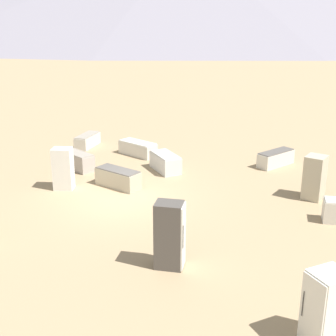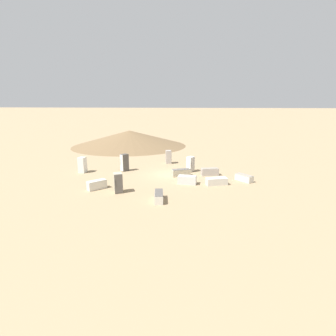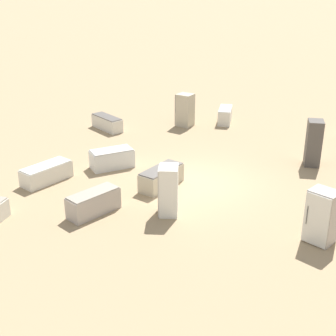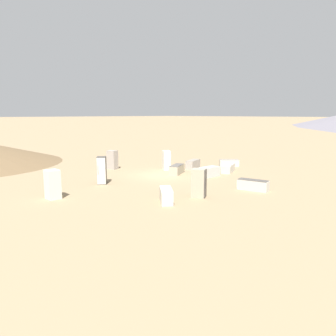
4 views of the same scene
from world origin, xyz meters
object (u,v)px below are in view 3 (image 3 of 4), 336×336
discarded_fridge_8 (321,217)px  discarded_fridge_10 (47,173)px  discarded_fridge_5 (112,159)px  discarded_fridge_7 (168,191)px  discarded_fridge_11 (225,115)px  discarded_fridge_6 (94,203)px  discarded_fridge_1 (107,123)px  discarded_fridge_3 (185,110)px  discarded_fridge_0 (161,177)px  discarded_fridge_4 (314,143)px

discarded_fridge_8 → discarded_fridge_10: (5.74, -7.85, -0.47)m
discarded_fridge_5 → discarded_fridge_7: 4.47m
discarded_fridge_7 → discarded_fridge_11: discarded_fridge_7 is taller
discarded_fridge_5 → discarded_fridge_6: size_ratio=0.91×
discarded_fridge_1 → discarded_fridge_3: discarded_fridge_3 is taller
discarded_fridge_5 → discarded_fridge_10: bearing=-85.0°
discarded_fridge_0 → discarded_fridge_4: (-6.27, 1.01, 0.57)m
discarded_fridge_6 → discarded_fridge_8: bearing=-150.1°
discarded_fridge_0 → discarded_fridge_4: 6.38m
discarded_fridge_5 → discarded_fridge_11: discarded_fridge_11 is taller
discarded_fridge_3 → discarded_fridge_8: (2.19, 11.34, -0.01)m
discarded_fridge_10 → discarded_fridge_6: bearing=169.9°
discarded_fridge_4 → discarded_fridge_7: size_ratio=1.14×
discarded_fridge_0 → discarded_fridge_8: (-2.23, 5.45, 0.44)m
discarded_fridge_5 → discarded_fridge_3: bearing=124.8°
discarded_fridge_0 → discarded_fridge_10: size_ratio=0.97×
discarded_fridge_0 → discarded_fridge_7: discarded_fridge_7 is taller
discarded_fridge_6 → discarded_fridge_7: 2.42m
discarded_fridge_4 → discarded_fridge_5: bearing=-167.1°
discarded_fridge_1 → discarded_fridge_10: size_ratio=0.96×
discarded_fridge_7 → discarded_fridge_10: discarded_fridge_7 is taller
discarded_fridge_5 → discarded_fridge_8: (-3.10, 7.98, 0.43)m
discarded_fridge_3 → discarded_fridge_11: 2.20m
discarded_fridge_3 → discarded_fridge_8: discarded_fridge_3 is taller
discarded_fridge_5 → discarded_fridge_10: discarded_fridge_5 is taller
discarded_fridge_6 → discarded_fridge_4: bearing=-108.9°
discarded_fridge_8 → discarded_fridge_4: bearing=-59.1°
discarded_fridge_4 → discarded_fridge_0: bearing=-149.9°
discarded_fridge_3 → discarded_fridge_7: (5.18, 7.81, 0.00)m
discarded_fridge_7 → discarded_fridge_4: bearing=-51.0°
discarded_fridge_4 → discarded_fridge_5: 7.99m
discarded_fridge_0 → discarded_fridge_11: (-6.52, -5.39, 0.03)m
discarded_fridge_5 → discarded_fridge_7: size_ratio=1.03×
discarded_fridge_1 → discarded_fridge_0: bearing=-107.6°
discarded_fridge_3 → discarded_fridge_10: bearing=176.0°
discarded_fridge_6 → discarded_fridge_11: bearing=-74.0°
discarded_fridge_0 → discarded_fridge_8: bearing=-3.2°
discarded_fridge_1 → discarded_fridge_7: discarded_fridge_7 is taller
discarded_fridge_5 → discarded_fridge_11: bearing=113.5°
discarded_fridge_7 → discarded_fridge_11: (-7.28, -7.31, -0.43)m
discarded_fridge_5 → discarded_fridge_6: 3.83m
discarded_fridge_1 → discarded_fridge_7: 9.25m
discarded_fridge_1 → discarded_fridge_5: bearing=-120.9°
discarded_fridge_0 → discarded_fridge_3: discarded_fridge_3 is taller
discarded_fridge_7 → discarded_fridge_10: 5.15m
discarded_fridge_3 → discarded_fridge_7: same height
discarded_fridge_0 → discarded_fridge_10: 4.25m
discarded_fridge_6 → discarded_fridge_8: size_ratio=1.16×
discarded_fridge_0 → discarded_fridge_5: (0.87, -2.53, 0.02)m
discarded_fridge_1 → discarded_fridge_3: bearing=-31.1°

